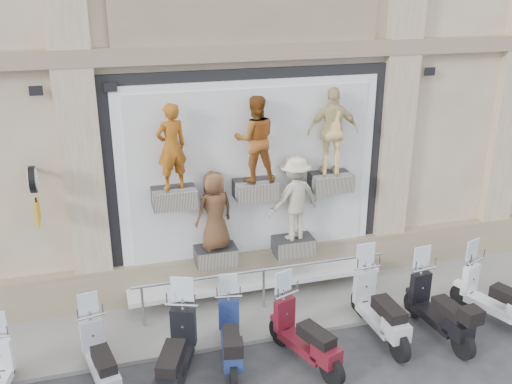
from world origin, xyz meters
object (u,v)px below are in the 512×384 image
scooter_h (440,299)px  scooter_i (497,288)px  guard_rail (264,290)px  scooter_g (381,299)px  scooter_c (99,349)px  scooter_f (306,325)px  scooter_e (231,328)px  clock_sign_bracket (34,187)px  scooter_d (175,344)px

scooter_h → scooter_i: (1.25, 0.08, -0.01)m
guard_rail → scooter_i: 4.34m
scooter_g → scooter_i: 2.30m
scooter_c → scooter_g: size_ratio=0.89×
guard_rail → scooter_g: 2.26m
guard_rail → scooter_c: (-3.09, -1.40, 0.24)m
scooter_f → scooter_h: scooter_h is taller
scooter_e → scooter_f: (1.19, -0.34, 0.05)m
scooter_e → scooter_g: size_ratio=0.88×
scooter_g → scooter_f: bearing=-169.8°
clock_sign_bracket → scooter_h: (6.67, -2.13, -2.04)m
clock_sign_bracket → scooter_c: (0.81, -1.86, -2.10)m
scooter_e → scooter_i: 5.02m
scooter_d → scooter_e: 1.03m
scooter_f → scooter_i: 3.83m
guard_rail → scooter_c: 3.40m
scooter_d → clock_sign_bracket: bearing=152.5°
scooter_c → scooter_i: bearing=-13.3°
guard_rail → scooter_h: bearing=-31.0°
clock_sign_bracket → scooter_c: clock_sign_bracket is taller
scooter_c → scooter_g: (4.83, -0.00, 0.09)m
scooter_d → scooter_h: (4.73, 0.08, -0.05)m
scooter_f → scooter_g: 1.58m
guard_rail → scooter_e: 1.73m
guard_rail → scooter_h: scooter_h is taller
scooter_e → scooter_f: bearing=-5.8°
clock_sign_bracket → scooter_c: 2.92m
scooter_h → scooter_i: scooter_h is taller
scooter_d → scooter_f: (2.15, 0.01, -0.06)m
scooter_f → scooter_i: size_ratio=1.00×
clock_sign_bracket → scooter_f: 5.09m
scooter_d → scooter_g: 3.71m
guard_rail → scooter_d: scooter_d is taller
scooter_c → scooter_i: size_ratio=0.94×
clock_sign_bracket → scooter_g: clock_sign_bracket is taller
scooter_c → guard_rail: bearing=12.6°
scooter_g → scooter_i: size_ratio=1.06×
clock_sign_bracket → scooter_d: 3.56m
clock_sign_bracket → scooter_g: 6.27m
guard_rail → scooter_e: (-0.99, -1.39, 0.23)m
scooter_e → scooter_f: scooter_f is taller
guard_rail → scooter_e: bearing=-125.5°
clock_sign_bracket → scooter_f: bearing=-28.2°
guard_rail → scooter_f: (0.20, -1.73, 0.28)m
scooter_d → scooter_i: scooter_d is taller
scooter_c → scooter_i: (7.11, -0.19, 0.04)m
scooter_e → scooter_g: 2.73m
scooter_h → scooter_d: bearing=175.2°
clock_sign_bracket → scooter_g: size_ratio=0.52×
scooter_c → scooter_d: bearing=-28.8°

